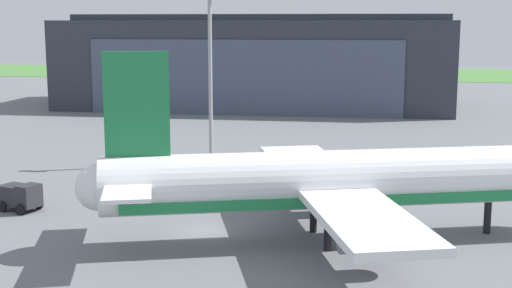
{
  "coord_description": "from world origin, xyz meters",
  "views": [
    {
      "loc": [
        12.52,
        -52.0,
        16.24
      ],
      "look_at": [
        1.89,
        15.33,
        4.41
      ],
      "focal_mm": 49.35,
      "sensor_mm": 36.0,
      "label": 1
    }
  ],
  "objects_px": {
    "apron_light_mast": "(210,65)",
    "maintenance_hangar": "(256,63)",
    "fuel_bowser": "(20,196)",
    "airliner_near_left": "(341,181)"
  },
  "relations": [
    {
      "from": "maintenance_hangar",
      "to": "apron_light_mast",
      "type": "distance_m",
      "value": 57.73
    },
    {
      "from": "airliner_near_left",
      "to": "apron_light_mast",
      "type": "distance_m",
      "value": 32.2
    },
    {
      "from": "airliner_near_left",
      "to": "apron_light_mast",
      "type": "xyz_separation_m",
      "value": [
        -16.01,
        27.06,
        6.94
      ]
    },
    {
      "from": "airliner_near_left",
      "to": "maintenance_hangar",
      "type": "bearing_deg",
      "value": 103.16
    },
    {
      "from": "apron_light_mast",
      "to": "maintenance_hangar",
      "type": "bearing_deg",
      "value": 93.74
    },
    {
      "from": "apron_light_mast",
      "to": "airliner_near_left",
      "type": "bearing_deg",
      "value": -59.4
    },
    {
      "from": "fuel_bowser",
      "to": "apron_light_mast",
      "type": "distance_m",
      "value": 27.78
    },
    {
      "from": "maintenance_hangar",
      "to": "fuel_bowser",
      "type": "relative_size",
      "value": 18.15
    },
    {
      "from": "maintenance_hangar",
      "to": "airliner_near_left",
      "type": "bearing_deg",
      "value": -76.84
    },
    {
      "from": "maintenance_hangar",
      "to": "fuel_bowser",
      "type": "distance_m",
      "value": 81.2
    }
  ]
}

